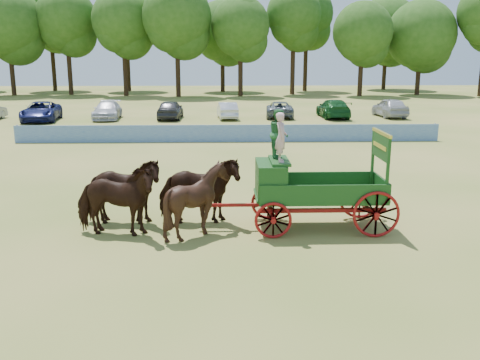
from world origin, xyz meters
The scene contains 9 objects.
ground centered at (0.00, 0.00, 0.00)m, with size 160.00×160.00×0.00m, color #A98E4C.
horse_lead_left centered at (-4.48, 0.59, 1.06)m, with size 1.15×2.52×2.13m, color black.
horse_lead_right centered at (-4.48, 1.69, 1.06)m, with size 1.15×2.52×2.13m, color black.
horse_wheel_left centered at (-2.08, 0.59, 1.07)m, with size 1.72×1.94×2.13m, color black.
horse_wheel_right centered at (-2.08, 1.69, 1.06)m, with size 1.15×2.52×2.13m, color black.
farm_dray centered at (0.89, 1.17, 1.58)m, with size 6.00×2.00×3.63m.
sponsor_banner centered at (-1.00, 18.00, 0.53)m, with size 26.00×0.08×1.05m, color #1D49A1.
parked_cars centered at (-5.22, 30.21, 0.75)m, with size 41.13×7.45×1.64m.
treeline centered at (-3.72, 60.36, 9.51)m, with size 92.41×22.89×15.27m.
Camera 1 is at (-1.29, -14.54, 5.21)m, focal length 40.00 mm.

